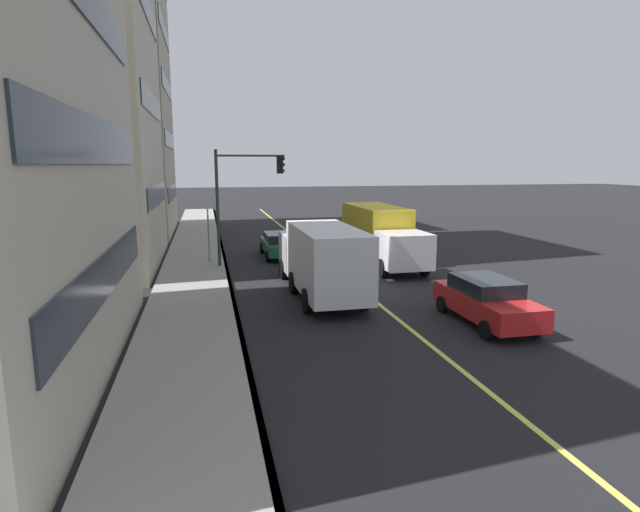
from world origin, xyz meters
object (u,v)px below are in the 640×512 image
(car_green, at_px, (280,244))
(street_sign_post, at_px, (208,232))
(truck_white, at_px, (321,258))
(truck_yellow, at_px, (381,234))
(traffic_light_mast, at_px, (243,188))
(car_red, at_px, (486,300))

(car_green, distance_m, street_sign_post, 4.46)
(truck_white, distance_m, street_sign_post, 8.80)
(truck_white, bearing_deg, car_green, 2.33)
(truck_yellow, xyz_separation_m, street_sign_post, (1.72, 9.02, 0.14))
(traffic_light_mast, height_order, street_sign_post, traffic_light_mast)
(car_red, xyz_separation_m, truck_yellow, (10.75, -0.01, 0.82))
(truck_yellow, distance_m, street_sign_post, 9.19)
(car_red, distance_m, truck_yellow, 10.78)
(car_red, bearing_deg, street_sign_post, 35.87)
(truck_yellow, bearing_deg, car_red, 179.96)
(car_green, relative_size, truck_white, 0.55)
(car_red, xyz_separation_m, street_sign_post, (12.47, 9.02, 0.96))
(truck_white, height_order, truck_yellow, truck_yellow)
(truck_white, distance_m, traffic_light_mast, 7.38)
(car_red, distance_m, car_green, 14.89)
(street_sign_post, bearing_deg, traffic_light_mast, -123.80)
(car_green, relative_size, truck_yellow, 0.55)
(truck_yellow, distance_m, traffic_light_mast, 7.67)
(car_green, relative_size, traffic_light_mast, 0.76)
(traffic_light_mast, distance_m, street_sign_post, 3.17)
(street_sign_post, bearing_deg, car_green, -68.86)
(truck_white, bearing_deg, truck_yellow, -38.01)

